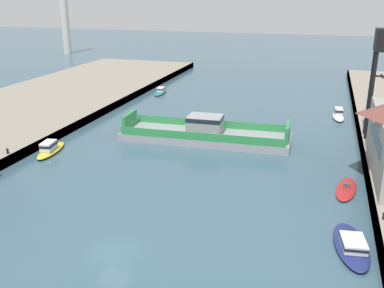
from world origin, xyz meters
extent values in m
plane|color=#385666|center=(0.00, 0.00, 0.00)|extent=(400.00, 400.00, 0.00)
cube|color=#4C4742|center=(-20.52, 20.00, 0.62)|extent=(0.30, 140.00, 1.24)
cube|color=#4C4742|center=(20.52, 20.00, 0.62)|extent=(0.30, 140.00, 1.24)
cube|color=#939399|center=(-0.31, 29.18, 0.55)|extent=(23.81, 7.56, 1.10)
cube|color=#2D8947|center=(-0.45, 32.39, 1.65)|extent=(22.59, 1.10, 1.10)
cube|color=#2D8947|center=(-0.17, 25.98, 1.65)|extent=(22.59, 1.10, 1.10)
cube|color=#939399|center=(-0.31, 29.18, 2.38)|extent=(4.86, 3.80, 2.56)
cube|color=black|center=(-0.31, 29.18, 3.31)|extent=(4.90, 3.84, 0.60)
cube|color=#2D8947|center=(10.95, 29.67, 2.20)|extent=(0.70, 4.59, 2.20)
cube|color=#2D8947|center=(-11.57, 28.69, 2.20)|extent=(0.70, 4.59, 2.20)
ellipsoid|color=yellow|center=(-18.34, 18.75, 0.30)|extent=(2.98, 7.03, 0.59)
cube|color=silver|center=(-18.27, 18.24, 1.13)|extent=(1.73, 2.56, 1.07)
cube|color=black|center=(-18.27, 18.24, 1.26)|extent=(1.78, 2.64, 0.32)
ellipsoid|color=navy|center=(18.38, 6.29, 0.25)|extent=(3.66, 7.74, 0.49)
cube|color=silver|center=(18.46, 5.74, 0.85)|extent=(2.18, 2.84, 0.72)
cube|color=black|center=(18.46, 5.74, 0.94)|extent=(2.24, 2.92, 0.22)
ellipsoid|color=red|center=(18.30, 17.80, 0.18)|extent=(2.81, 6.60, 0.35)
cube|color=#4C4C51|center=(18.30, 17.80, 0.60)|extent=(0.74, 0.49, 0.50)
ellipsoid|color=white|center=(17.81, 46.80, 0.29)|extent=(2.22, 5.96, 0.58)
cube|color=silver|center=(17.78, 47.24, 1.13)|extent=(1.39, 2.14, 1.11)
cube|color=black|center=(17.78, 47.24, 1.27)|extent=(1.43, 2.20, 0.33)
ellipsoid|color=#237075|center=(-17.19, 55.77, 0.22)|extent=(2.38, 6.19, 0.44)
cube|color=silver|center=(-17.23, 56.22, 0.83)|extent=(1.49, 2.22, 0.77)
cube|color=black|center=(-17.23, 56.22, 0.92)|extent=(1.54, 2.28, 0.23)
cube|color=black|center=(20.90, 21.45, 5.15)|extent=(0.08, 12.49, 1.77)
cylinder|color=black|center=(21.03, 35.23, 6.98)|extent=(0.44, 0.44, 11.48)
cylinder|color=black|center=(21.03, 33.00, 6.98)|extent=(0.44, 0.44, 11.48)
cube|color=black|center=(22.14, 34.12, 5.26)|extent=(2.23, 0.20, 0.20)
cube|color=black|center=(22.14, 34.12, 5.26)|extent=(0.20, 2.23, 0.20)
cube|color=black|center=(22.14, 34.12, 9.51)|extent=(2.23, 0.20, 0.20)
cube|color=black|center=(22.14, 34.12, 9.51)|extent=(0.20, 2.23, 0.20)
cylinder|color=black|center=(21.07, 9.85, 1.51)|extent=(0.28, 0.28, 0.55)
cylinder|color=black|center=(-21.07, 13.98, 1.51)|extent=(0.28, 0.28, 0.55)
sphere|color=black|center=(-21.07, 13.98, 1.79)|extent=(0.32, 0.32, 0.32)
cylinder|color=black|center=(21.07, 14.04, 1.51)|extent=(0.28, 0.28, 0.55)
sphere|color=black|center=(21.07, 14.04, 1.79)|extent=(0.32, 0.32, 0.32)
cylinder|color=beige|center=(-69.32, 104.33, 14.28)|extent=(2.56, 2.56, 28.56)
camera|label=1|loc=(14.95, -27.10, 19.88)|focal=40.84mm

